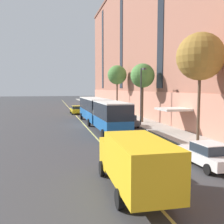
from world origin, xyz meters
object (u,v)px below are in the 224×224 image
parked_car_red_1 (96,107)px  box_truck (134,160)px  parked_car_darkgray_4 (128,120)px  parked_car_green_3 (112,114)px  street_lamp (142,91)px  street_tree_near_corner (200,57)px  parked_car_black_2 (89,104)px  taxi_cab (76,110)px  fire_hydrant (134,120)px  parked_car_white_0 (208,155)px  street_tree_far_uptown (117,75)px  city_bus (99,111)px  street_tree_mid_block (143,76)px

parked_car_red_1 → box_truck: 45.34m
parked_car_red_1 → parked_car_darkgray_4: 24.26m
parked_car_green_3 → street_lamp: street_lamp is taller
parked_car_green_3 → street_tree_near_corner: 22.05m
box_truck → parked_car_black_2: bearing=84.0°
taxi_cab → fire_hydrant: taxi_cab is taller
parked_car_darkgray_4 → parked_car_white_0: bearing=-90.5°
street_tree_near_corner → street_tree_far_uptown: size_ratio=1.04×
city_bus → street_tree_far_uptown: 18.69m
parked_car_red_1 → parked_car_black_2: 9.55m
fire_hydrant → parked_car_darkgray_4: bearing=-120.0°
street_tree_near_corner → parked_car_green_3: bearing=98.2°
city_bus → parked_car_white_0: 18.97m
parked_car_white_0 → street_tree_near_corner: street_tree_near_corner is taller
parked_car_red_1 → street_tree_far_uptown: 9.98m
parked_car_white_0 → fire_hydrant: size_ratio=6.20×
street_tree_mid_block → taxi_cab: bearing=117.5°
street_tree_mid_block → parked_car_black_2: bearing=95.7°
parked_car_darkgray_4 → street_lamp: street_lamp is taller
parked_car_white_0 → box_truck: 6.49m
parked_car_white_0 → parked_car_green_3: 26.95m
parked_car_darkgray_4 → fire_hydrant: 3.25m
city_bus → street_tree_near_corner: bearing=-62.2°
street_tree_mid_block → street_lamp: bearing=-111.7°
street_tree_far_uptown → street_lamp: size_ratio=1.25×
parked_car_red_1 → fire_hydrant: parked_car_red_1 is taller
street_tree_far_uptown → street_tree_near_corner: bearing=-90.0°
street_lamp → parked_car_darkgray_4: bearing=176.3°
street_tree_far_uptown → parked_car_green_3: bearing=-109.8°
parked_car_white_0 → parked_car_green_3: same height
taxi_cab → street_lamp: street_lamp is taller
street_tree_near_corner → parked_car_darkgray_4: bearing=104.1°
box_truck → street_tree_far_uptown: street_tree_far_uptown is taller
street_lamp → fire_hydrant: street_lamp is taller
street_lamp → street_tree_mid_block: bearing=68.3°
street_tree_near_corner → street_tree_mid_block: (0.00, 14.53, -0.99)m
street_lamp → fire_hydrant: (-0.10, 2.91, -4.11)m
parked_car_white_0 → parked_car_black_2: 51.62m
fire_hydrant → street_lamp: bearing=-88.0°
parked_car_green_3 → street_tree_mid_block: street_tree_mid_block is taller
parked_car_white_0 → street_tree_mid_block: bearing=81.6°
parked_car_white_0 → street_tree_mid_block: street_tree_mid_block is taller
parked_car_red_1 → street_tree_near_corner: bearing=-85.2°
street_lamp → parked_car_white_0: bearing=-96.0°
street_lamp → box_truck: bearing=-110.3°
parked_car_white_0 → street_tree_near_corner: size_ratio=0.47×
city_bus → taxi_cab: city_bus is taller
street_tree_near_corner → street_lamp: bearing=96.0°
city_bus → box_truck: bearing=-96.0°
parked_car_white_0 → taxi_cab: same height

